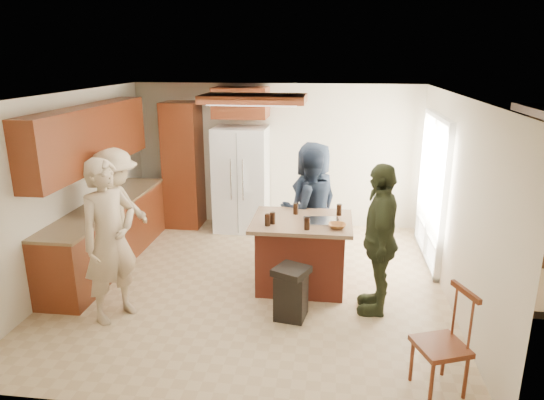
# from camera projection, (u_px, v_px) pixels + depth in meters

# --- Properties ---
(person_front_left) EXTENTS (0.79, 0.85, 1.90)m
(person_front_left) POSITION_uv_depth(u_px,v_px,m) (110.00, 241.00, 5.46)
(person_front_left) COLOR tan
(person_front_left) RESTS_ON ground
(person_behind_left) EXTENTS (0.96, 0.80, 1.70)m
(person_behind_left) POSITION_uv_depth(u_px,v_px,m) (309.00, 209.00, 6.92)
(person_behind_left) COLOR #1A2334
(person_behind_left) RESTS_ON ground
(person_behind_right) EXTENTS (1.01, 1.01, 1.77)m
(person_behind_right) POSITION_uv_depth(u_px,v_px,m) (313.00, 202.00, 7.13)
(person_behind_right) COLOR #192232
(person_behind_right) RESTS_ON ground
(person_side_right) EXTENTS (0.60, 1.09, 1.81)m
(person_side_right) POSITION_uv_depth(u_px,v_px,m) (379.00, 239.00, 5.63)
(person_side_right) COLOR #303820
(person_side_right) RESTS_ON ground
(person_counter) EXTENTS (0.81, 1.25, 1.78)m
(person_counter) POSITION_uv_depth(u_px,v_px,m) (116.00, 213.00, 6.62)
(person_counter) COLOR tan
(person_counter) RESTS_ON ground
(left_cabinetry) EXTENTS (0.64, 3.00, 2.30)m
(left_cabinetry) POSITION_uv_depth(u_px,v_px,m) (102.00, 201.00, 6.92)
(left_cabinetry) COLOR maroon
(left_cabinetry) RESTS_ON ground
(back_wall_units) EXTENTS (1.80, 0.60, 2.45)m
(back_wall_units) POSITION_uv_depth(u_px,v_px,m) (197.00, 150.00, 8.40)
(back_wall_units) COLOR maroon
(back_wall_units) RESTS_ON ground
(refrigerator) EXTENTS (0.90, 0.76, 1.80)m
(refrigerator) POSITION_uv_depth(u_px,v_px,m) (241.00, 179.00, 8.36)
(refrigerator) COLOR white
(refrigerator) RESTS_ON ground
(kitchen_island) EXTENTS (1.28, 1.03, 0.93)m
(kitchen_island) POSITION_uv_depth(u_px,v_px,m) (301.00, 253.00, 6.35)
(kitchen_island) COLOR #983A27
(kitchen_island) RESTS_ON ground
(island_items) EXTENTS (1.01, 0.67, 0.15)m
(island_items) POSITION_uv_depth(u_px,v_px,m) (316.00, 220.00, 6.08)
(island_items) COLOR silver
(island_items) RESTS_ON kitchen_island
(trash_bin) EXTENTS (0.48, 0.48, 0.63)m
(trash_bin) POSITION_uv_depth(u_px,v_px,m) (291.00, 292.00, 5.62)
(trash_bin) COLOR black
(trash_bin) RESTS_ON ground
(spindle_chair) EXTENTS (0.54, 0.54, 0.99)m
(spindle_chair) POSITION_uv_depth(u_px,v_px,m) (443.00, 346.00, 4.36)
(spindle_chair) COLOR maroon
(spindle_chair) RESTS_ON ground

